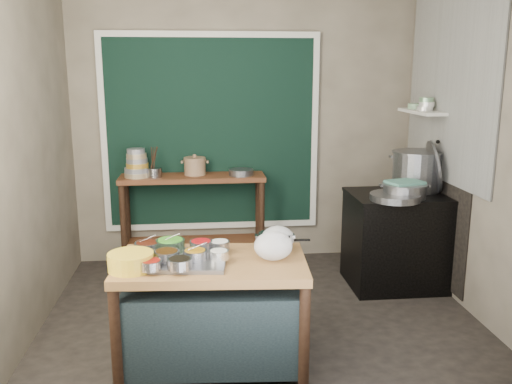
{
  "coord_description": "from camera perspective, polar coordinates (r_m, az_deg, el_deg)",
  "views": [
    {
      "loc": [
        -0.47,
        -4.11,
        1.98
      ],
      "look_at": [
        -0.01,
        0.25,
        1.0
      ],
      "focal_mm": 38.0,
      "sensor_mm": 36.0,
      "label": 1
    }
  ],
  "objects": [
    {
      "name": "green_cloth",
      "position": [
        4.93,
        15.4,
        1.0
      ],
      "size": [
        0.34,
        0.3,
        0.02
      ],
      "primitive_type": "cube",
      "rotation": [
        0.0,
        0.0,
        0.28
      ],
      "color": "#4D856B",
      "rests_on": "steamer"
    },
    {
      "name": "floor",
      "position": [
        4.59,
        0.5,
        -13.04
      ],
      "size": [
        3.5,
        3.0,
        0.02
      ],
      "primitive_type": "cube",
      "color": "#2E2823",
      "rests_on": "ground"
    },
    {
      "name": "stove_block",
      "position": [
        5.24,
        14.71,
        -5.04
      ],
      "size": [
        0.9,
        0.68,
        0.85
      ],
      "primitive_type": "cube",
      "color": "black",
      "rests_on": "floor"
    },
    {
      "name": "curtain_panel",
      "position": [
        5.61,
        -4.75,
        6.18
      ],
      "size": [
        2.1,
        0.02,
        1.9
      ],
      "primitive_type": "cube",
      "color": "black",
      "rests_on": "back_wall"
    },
    {
      "name": "utensil_cup",
      "position": [
        5.44,
        -10.67,
        2.03
      ],
      "size": [
        0.2,
        0.2,
        0.09
      ],
      "primitive_type": "cylinder",
      "rotation": [
        0.0,
        0.0,
        0.31
      ],
      "color": "gray",
      "rests_on": "back_counter"
    },
    {
      "name": "soot_patch",
      "position": [
        5.4,
        18.39,
        -1.71
      ],
      "size": [
        0.01,
        1.3,
        1.3
      ],
      "primitive_type": "cube",
      "color": "black",
      "rests_on": "right_wall"
    },
    {
      "name": "stock_pot",
      "position": [
        5.27,
        16.54,
        2.15
      ],
      "size": [
        0.57,
        0.57,
        0.37
      ],
      "primitive_type": null,
      "rotation": [
        0.0,
        0.0,
        -0.24
      ],
      "color": "gray",
      "rests_on": "stove_top"
    },
    {
      "name": "curtain_frame",
      "position": [
        5.6,
        -4.74,
        6.17
      ],
      "size": [
        2.22,
        0.03,
        2.02
      ],
      "primitive_type": null,
      "color": "beige",
      "rests_on": "back_wall"
    },
    {
      "name": "left_wall",
      "position": [
        4.34,
        -23.26,
        3.96
      ],
      "size": [
        0.02,
        3.0,
        2.8
      ],
      "primitive_type": "cube",
      "color": "gray",
      "rests_on": "floor"
    },
    {
      "name": "yellow_basin",
      "position": [
        3.53,
        -13.04,
        -7.12
      ],
      "size": [
        0.35,
        0.35,
        0.11
      ],
      "primitive_type": "cylinder",
      "rotation": [
        0.0,
        0.0,
        0.25
      ],
      "color": "gold",
      "rests_on": "prep_table"
    },
    {
      "name": "condiment_tray",
      "position": [
        3.62,
        -8.17,
        -7.12
      ],
      "size": [
        0.68,
        0.52,
        0.03
      ],
      "primitive_type": "cube",
      "rotation": [
        0.0,
        0.0,
        -0.12
      ],
      "color": "gray",
      "rests_on": "prep_table"
    },
    {
      "name": "prep_table",
      "position": [
        3.78,
        -4.57,
        -12.54
      ],
      "size": [
        1.3,
        0.8,
        0.75
      ],
      "primitive_type": "cube",
      "rotation": [
        0.0,
        0.0,
        -0.07
      ],
      "color": "olive",
      "rests_on": "floor"
    },
    {
      "name": "wide_bowl",
      "position": [
        5.44,
        -1.58,
        2.09
      ],
      "size": [
        0.3,
        0.3,
        0.06
      ],
      "primitive_type": "cylinder",
      "rotation": [
        0.0,
        0.0,
        0.27
      ],
      "color": "gray",
      "rests_on": "back_counter"
    },
    {
      "name": "pot_lid",
      "position": [
        5.24,
        18.22,
        2.57
      ],
      "size": [
        0.22,
        0.5,
        0.48
      ],
      "primitive_type": "cylinder",
      "rotation": [
        0.0,
        1.36,
        -0.2
      ],
      "color": "gray",
      "rests_on": "stove_top"
    },
    {
      "name": "plastic_bag_a",
      "position": [
        3.6,
        1.83,
        -5.69
      ],
      "size": [
        0.32,
        0.29,
        0.19
      ],
      "primitive_type": "ellipsoid",
      "rotation": [
        0.0,
        0.0,
        -0.35
      ],
      "color": "white",
      "rests_on": "prep_table"
    },
    {
      "name": "wall_shelf",
      "position": [
        5.4,
        17.11,
        8.08
      ],
      "size": [
        0.22,
        0.7,
        0.03
      ],
      "primitive_type": "cube",
      "color": "beige",
      "rests_on": "right_wall"
    },
    {
      "name": "back_counter",
      "position": [
        5.59,
        -6.59,
        -3.02
      ],
      "size": [
        1.45,
        0.4,
        0.95
      ],
      "primitive_type": "cube",
      "color": "brown",
      "rests_on": "floor"
    },
    {
      "name": "back_wall",
      "position": [
        5.67,
        -1.2,
        6.79
      ],
      "size": [
        3.5,
        0.02,
        2.8
      ],
      "primitive_type": "cube",
      "color": "gray",
      "rests_on": "floor"
    },
    {
      "name": "plastic_bag_b",
      "position": [
        3.79,
        2.29,
        -4.9
      ],
      "size": [
        0.29,
        0.28,
        0.17
      ],
      "primitive_type": "ellipsoid",
      "rotation": [
        0.0,
        0.0,
        -0.43
      ],
      "color": "white",
      "rests_on": "prep_table"
    },
    {
      "name": "shelf_bowl_green",
      "position": [
        5.55,
        16.43,
        8.66
      ],
      "size": [
        0.19,
        0.19,
        0.05
      ],
      "primitive_type": "cylinder",
      "rotation": [
        0.0,
        0.0,
        -0.39
      ],
      "color": "gray",
      "rests_on": "wall_shelf"
    },
    {
      "name": "bowl_stack",
      "position": [
        5.47,
        -12.39,
        2.83
      ],
      "size": [
        0.25,
        0.25,
        0.28
      ],
      "color": "tan",
      "rests_on": "back_counter"
    },
    {
      "name": "condiment_bowls",
      "position": [
        3.62,
        -8.61,
        -6.3
      ],
      "size": [
        0.69,
        0.52,
        0.08
      ],
      "color": "gray",
      "rests_on": "condiment_tray"
    },
    {
      "name": "steamer",
      "position": [
        4.95,
        15.35,
        0.14
      ],
      "size": [
        0.47,
        0.47,
        0.13
      ],
      "primitive_type": null,
      "rotation": [
        0.0,
        0.0,
        -0.18
      ],
      "color": "gray",
      "rests_on": "stove_top"
    },
    {
      "name": "shelf_bowl_stack",
      "position": [
        5.32,
        17.47,
        8.77
      ],
      "size": [
        0.15,
        0.15,
        0.12
      ],
      "color": "silver",
      "rests_on": "wall_shelf"
    },
    {
      "name": "stove_top",
      "position": [
        5.12,
        14.99,
        -0.34
      ],
      "size": [
        0.92,
        0.69,
        0.03
      ],
      "primitive_type": "cube",
      "color": "black",
      "rests_on": "stove_block"
    },
    {
      "name": "ceramic_crock",
      "position": [
        5.5,
        -6.46,
        2.62
      ],
      "size": [
        0.25,
        0.25,
        0.16
      ],
      "primitive_type": null,
      "rotation": [
        0.0,
        0.0,
        -0.06
      ],
      "color": "#846448",
      "rests_on": "back_counter"
    },
    {
      "name": "saucepan",
      "position": [
        3.78,
        1.98,
        -5.31
      ],
      "size": [
        0.24,
        0.24,
        0.13
      ],
      "primitive_type": null,
      "rotation": [
        0.0,
        0.0,
        -0.05
      ],
      "color": "gray",
      "rests_on": "prep_table"
    },
    {
      "name": "shallow_pan",
      "position": [
        4.84,
        14.44,
        -0.52
      ],
      "size": [
        0.56,
        0.56,
        0.06
      ],
      "primitive_type": "cylinder",
      "rotation": [
        0.0,
        0.0,
        -0.38
      ],
      "color": "gray",
      "rests_on": "stove_top"
    },
    {
      "name": "tile_panel",
      "position": [
        5.15,
        19.69,
        10.5
      ],
      "size": [
        0.02,
        1.7,
        1.7
      ],
      "primitive_type": "cube",
      "color": "#B2B2AA",
      "rests_on": "right_wall"
    },
    {
      "name": "right_wall",
      "position": [
        4.71,
        22.41,
        4.64
      ],
      "size": [
        0.02,
        3.0,
        2.8
      ],
      "primitive_type": "cube",
      "color": "gray",
      "rests_on": "floor"
    }
  ]
}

